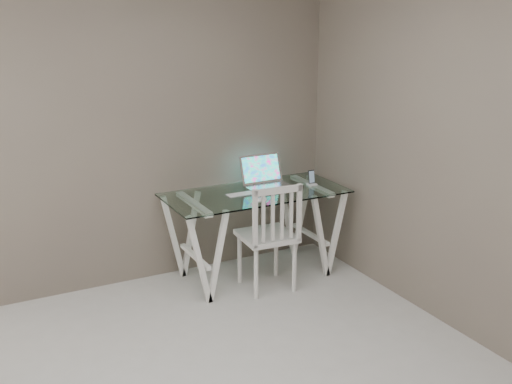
% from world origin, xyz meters
% --- Properties ---
extents(room, '(4.50, 4.52, 2.71)m').
position_xyz_m(room, '(-0.06, 0.02, 1.72)').
color(room, '#B3B0AB').
rests_on(room, ground).
extents(desk, '(1.50, 0.70, 0.75)m').
position_xyz_m(desk, '(1.16, 1.85, 0.38)').
color(desk, silver).
rests_on(desk, ground).
extents(chair, '(0.44, 0.44, 0.91)m').
position_xyz_m(chair, '(1.13, 1.53, 0.50)').
color(chair, silver).
rests_on(chair, ground).
extents(laptop, '(0.38, 0.35, 0.26)m').
position_xyz_m(laptop, '(1.32, 1.95, 0.81)').
color(laptop, silver).
rests_on(laptop, desk).
extents(keyboard, '(0.25, 0.11, 0.01)m').
position_xyz_m(keyboard, '(1.02, 1.84, 0.75)').
color(keyboard, silver).
rests_on(keyboard, desk).
extents(mouse, '(0.12, 0.07, 0.04)m').
position_xyz_m(mouse, '(1.06, 1.59, 0.77)').
color(mouse, white).
rests_on(mouse, desk).
extents(phone_dock, '(0.07, 0.07, 0.13)m').
position_xyz_m(phone_dock, '(1.69, 1.82, 0.78)').
color(phone_dock, white).
rests_on(phone_dock, desk).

